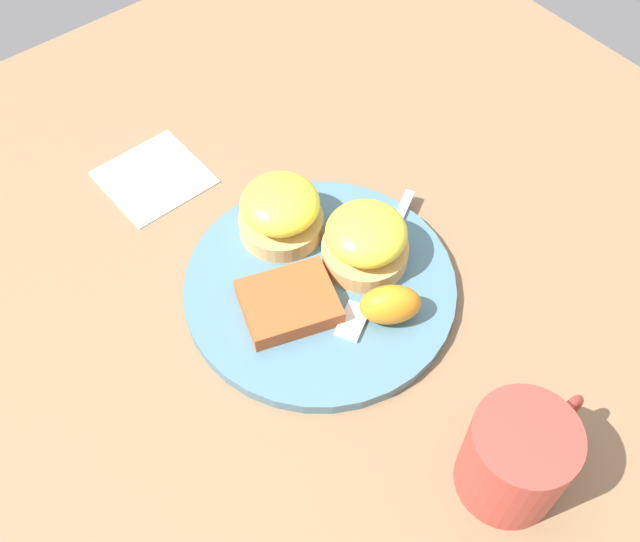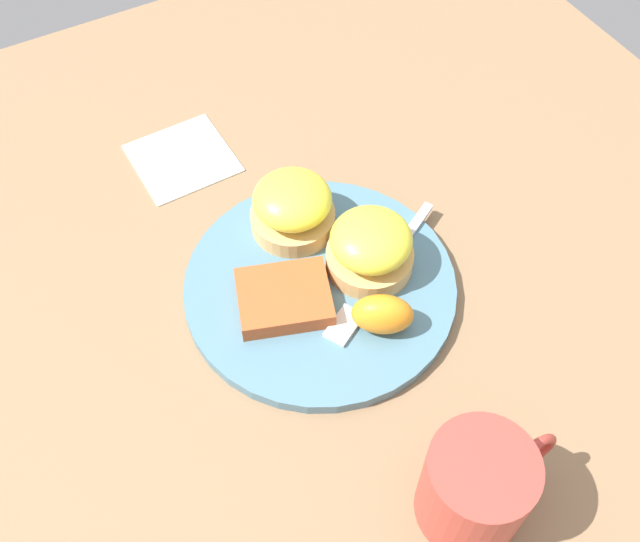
% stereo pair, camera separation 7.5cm
% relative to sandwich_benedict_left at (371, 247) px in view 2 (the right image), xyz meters
% --- Properties ---
extents(ground_plane, '(1.10, 1.10, 0.00)m').
position_rel_sandwich_benedict_left_xyz_m(ground_plane, '(-0.06, 0.01, -0.04)').
color(ground_plane, '#846647').
extents(plate, '(0.28, 0.28, 0.01)m').
position_rel_sandwich_benedict_left_xyz_m(plate, '(-0.06, 0.01, -0.04)').
color(plate, slate).
rests_on(plate, ground_plane).
extents(sandwich_benedict_left, '(0.09, 0.09, 0.06)m').
position_rel_sandwich_benedict_left_xyz_m(sandwich_benedict_left, '(0.00, 0.00, 0.00)').
color(sandwich_benedict_left, tan).
rests_on(sandwich_benedict_left, plate).
extents(sandwich_benedict_right, '(0.09, 0.09, 0.06)m').
position_rel_sandwich_benedict_left_xyz_m(sandwich_benedict_right, '(-0.04, 0.08, 0.00)').
color(sandwich_benedict_right, tan).
rests_on(sandwich_benedict_right, plate).
extents(hashbrown_patty, '(0.11, 0.10, 0.02)m').
position_rel_sandwich_benedict_left_xyz_m(hashbrown_patty, '(-0.10, 0.00, -0.02)').
color(hashbrown_patty, '#AE4F26').
rests_on(hashbrown_patty, plate).
extents(orange_wedge, '(0.07, 0.06, 0.04)m').
position_rel_sandwich_benedict_left_xyz_m(orange_wedge, '(-0.03, -0.07, -0.01)').
color(orange_wedge, orange).
rests_on(orange_wedge, plate).
extents(fork, '(0.19, 0.11, 0.00)m').
position_rel_sandwich_benedict_left_xyz_m(fork, '(-0.00, -0.02, -0.03)').
color(fork, silver).
rests_on(fork, plate).
extents(cup, '(0.12, 0.09, 0.10)m').
position_rel_sandwich_benedict_left_xyz_m(cup, '(-0.05, -0.25, 0.00)').
color(cup, '#B23D33').
rests_on(cup, ground_plane).
extents(napkin, '(0.11, 0.11, 0.00)m').
position_rel_sandwich_benedict_left_xyz_m(napkin, '(-0.11, 0.25, -0.04)').
color(napkin, white).
rests_on(napkin, ground_plane).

